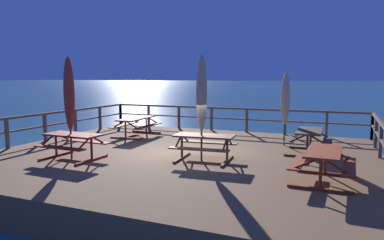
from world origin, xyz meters
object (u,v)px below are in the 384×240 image
object	(u,v)px
patio_umbrella_tall_front	(202,94)
patio_umbrella_tall_back_left	(285,99)
picnic_table_mid_centre	(309,137)
patio_umbrella_short_mid	(69,94)
picnic_table_front_left	(204,142)
picnic_table_back_right	(136,122)
picnic_table_back_left	(324,159)
picnic_table_mid_right	(73,141)

from	to	relation	value
patio_umbrella_tall_front	patio_umbrella_tall_back_left	distance (m)	3.93
picnic_table_mid_centre	patio_umbrella_tall_front	size ratio (longest dim) A/B	0.57
patio_umbrella_short_mid	patio_umbrella_tall_front	world-z (taller)	patio_umbrella_tall_front
picnic_table_front_left	picnic_table_back_right	xyz separation A→B (m)	(-4.25, 3.09, 0.01)
picnic_table_front_left	patio_umbrella_tall_back_left	distance (m)	3.99
picnic_table_back_right	patio_umbrella_tall_front	world-z (taller)	patio_umbrella_tall_front
picnic_table_front_left	picnic_table_mid_centre	size ratio (longest dim) A/B	1.06
picnic_table_back_left	patio_umbrella_tall_front	xyz separation A→B (m)	(-3.45, 0.92, 1.43)
picnic_table_back_left	picnic_table_mid_right	bearing A→B (deg)	-177.06
picnic_table_front_left	picnic_table_back_left	size ratio (longest dim) A/B	1.02
picnic_table_mid_centre	picnic_table_mid_right	bearing A→B (deg)	-151.27
patio_umbrella_tall_back_left	patio_umbrella_tall_front	bearing A→B (deg)	-119.06
patio_umbrella_tall_front	patio_umbrella_short_mid	bearing A→B (deg)	-161.03
patio_umbrella_short_mid	picnic_table_back_left	bearing A→B (deg)	2.98
picnic_table_mid_centre	picnic_table_back_right	world-z (taller)	same
picnic_table_front_left	patio_umbrella_short_mid	distance (m)	4.28
picnic_table_back_right	patio_umbrella_tall_front	size ratio (longest dim) A/B	0.71
picnic_table_back_right	picnic_table_back_left	distance (m)	8.66
picnic_table_mid_right	picnic_table_front_left	size ratio (longest dim) A/B	0.96
picnic_table_front_left	picnic_table_mid_centre	bearing A→B (deg)	38.55
picnic_table_mid_right	picnic_table_front_left	distance (m)	3.98
patio_umbrella_tall_back_left	patio_umbrella_short_mid	bearing A→B (deg)	-140.19
picnic_table_mid_centre	picnic_table_back_left	distance (m)	3.27
patio_umbrella_tall_front	picnic_table_front_left	bearing A→B (deg)	51.10
picnic_table_front_left	patio_umbrella_tall_back_left	bearing A→B (deg)	61.17
picnic_table_front_left	picnic_table_mid_centre	distance (m)	3.59
picnic_table_mid_centre	picnic_table_back_left	bearing A→B (deg)	-79.71
picnic_table_back_left	patio_umbrella_short_mid	xyz separation A→B (m)	(-7.20, -0.37, 1.40)
patio_umbrella_tall_back_left	picnic_table_back_left	bearing A→B (deg)	-70.42
picnic_table_mid_right	patio_umbrella_tall_front	size ratio (longest dim) A/B	0.58
picnic_table_mid_right	picnic_table_back_left	world-z (taller)	same
picnic_table_mid_right	picnic_table_back_left	distance (m)	7.14
picnic_table_mid_right	picnic_table_back_left	size ratio (longest dim) A/B	0.98
patio_umbrella_short_mid	picnic_table_back_right	bearing A→B (deg)	95.63
picnic_table_mid_centre	patio_umbrella_tall_front	bearing A→B (deg)	-141.14
patio_umbrella_tall_front	picnic_table_back_right	bearing A→B (deg)	143.03
picnic_table_mid_right	picnic_table_back_left	bearing A→B (deg)	2.94
picnic_table_mid_right	picnic_table_mid_centre	distance (m)	7.46
picnic_table_back_right	patio_umbrella_short_mid	bearing A→B (deg)	-84.37
picnic_table_mid_right	picnic_table_front_left	xyz separation A→B (m)	(3.74, 1.35, 0.00)
picnic_table_back_right	patio_umbrella_short_mid	world-z (taller)	patio_umbrella_short_mid
picnic_table_mid_right	patio_umbrella_tall_back_left	distance (m)	7.39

